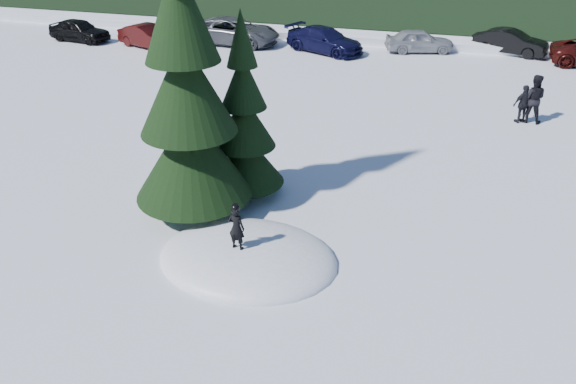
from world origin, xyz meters
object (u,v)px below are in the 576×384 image
(car_3, at_px, (325,40))
(car_4, at_px, (419,41))
(spruce_short, at_px, (245,128))
(car_1, at_px, (148,36))
(car_2, at_px, (234,31))
(car_0, at_px, (79,30))
(spruce_tall, at_px, (187,98))
(car_5, at_px, (511,42))
(adult_0, at_px, (533,99))
(adult_1, at_px, (523,104))
(child_skier, at_px, (236,228))

(car_3, distance_m, car_4, 5.24)
(spruce_short, height_order, car_1, spruce_short)
(spruce_short, xyz_separation_m, car_2, (-7.08, 17.03, -1.36))
(car_0, bearing_deg, spruce_tall, -129.27)
(car_5, bearing_deg, adult_0, -161.24)
(car_5, bearing_deg, car_4, 119.42)
(car_4, bearing_deg, adult_1, -170.26)
(spruce_short, relative_size, car_0, 1.42)
(adult_0, bearing_deg, car_4, -55.63)
(spruce_tall, relative_size, car_4, 2.32)
(spruce_tall, distance_m, car_2, 19.58)
(car_3, bearing_deg, child_skier, -148.99)
(spruce_short, height_order, car_2, spruce_short)
(child_skier, height_order, car_1, child_skier)
(car_4, height_order, car_5, car_5)
(spruce_tall, xyz_separation_m, adult_0, (9.51, 10.03, -2.38))
(spruce_short, bearing_deg, car_0, 136.95)
(adult_0, height_order, adult_1, adult_0)
(adult_0, xyz_separation_m, car_5, (-0.26, 10.63, -0.29))
(adult_1, distance_m, car_3, 12.80)
(car_3, distance_m, car_5, 10.16)
(adult_1, bearing_deg, car_5, -122.20)
(car_0, bearing_deg, adult_0, -96.51)
(spruce_tall, relative_size, adult_0, 4.57)
(child_skier, xyz_separation_m, adult_1, (7.15, 11.95, -0.30))
(car_1, xyz_separation_m, car_2, (4.39, 2.15, 0.12))
(spruce_short, xyz_separation_m, car_3, (-1.59, 16.74, -1.44))
(car_4, bearing_deg, car_0, 82.85)
(car_2, relative_size, car_4, 1.45)
(car_0, relative_size, car_5, 0.96)
(car_2, bearing_deg, car_5, -78.31)
(spruce_short, height_order, car_4, spruce_short)
(car_0, distance_m, car_5, 24.75)
(spruce_tall, xyz_separation_m, child_skier, (2.05, -2.06, -2.28))
(child_skier, relative_size, car_1, 0.29)
(car_2, relative_size, car_5, 1.36)
(child_skier, xyz_separation_m, car_4, (2.38, 21.70, -0.41))
(spruce_tall, bearing_deg, adult_0, 46.55)
(child_skier, bearing_deg, adult_0, -113.45)
(car_5, bearing_deg, child_skier, 179.78)
(adult_0, distance_m, car_5, 10.64)
(adult_0, relative_size, car_2, 0.35)
(adult_0, distance_m, car_4, 10.87)
(adult_0, height_order, car_0, adult_0)
(car_5, bearing_deg, car_2, 115.66)
(spruce_tall, height_order, car_3, spruce_tall)
(spruce_short, distance_m, child_skier, 3.77)
(spruce_tall, relative_size, car_0, 2.27)
(child_skier, distance_m, car_0, 25.30)
(spruce_short, relative_size, adult_1, 3.59)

